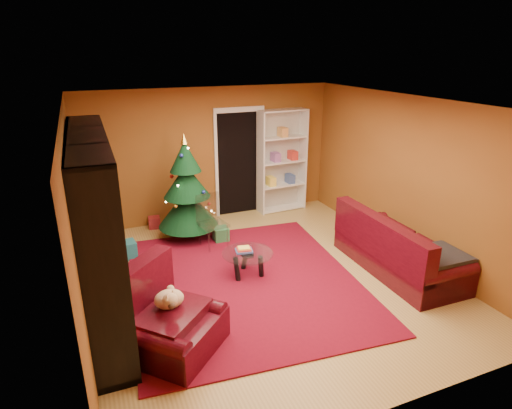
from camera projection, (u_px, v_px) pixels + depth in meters
name	position (u px, v px, depth m)	size (l,w,h in m)	color
floor	(266.00, 279.00, 6.49)	(5.00, 5.50, 0.05)	#A48646
ceiling	(268.00, 101.00, 5.58)	(5.00, 5.50, 0.05)	silver
wall_back	(210.00, 154.00, 8.44)	(5.00, 0.05, 2.60)	brown
wall_left	(75.00, 223.00, 5.13)	(0.05, 5.50, 2.60)	brown
wall_right	(409.00, 178.00, 6.94)	(0.05, 5.50, 2.60)	brown
doorway	(240.00, 164.00, 8.71)	(1.06, 0.60, 2.16)	black
rug	(244.00, 281.00, 6.37)	(3.24, 3.78, 0.02)	maroon
media_unit	(98.00, 229.00, 5.28)	(0.47, 3.07, 2.35)	black
christmas_tree	(187.00, 189.00, 7.57)	(1.08, 1.08, 1.93)	black
gift_box_teal	(127.00, 250.00, 7.07)	(0.28, 0.28, 0.28)	#19616C
gift_box_green	(221.00, 234.00, 7.68)	(0.26, 0.26, 0.26)	#297740
gift_box_red	(154.00, 222.00, 8.26)	(0.22, 0.22, 0.22)	maroon
white_bookshelf	(282.00, 161.00, 8.88)	(1.01, 0.36, 2.18)	white
armchair	(171.00, 318.00, 4.82)	(1.07, 1.07, 0.84)	#35060F
dog	(169.00, 299.00, 4.81)	(0.40, 0.30, 0.27)	#D5B58E
sofa	(400.00, 242.00, 6.59)	(2.16, 0.97, 0.93)	#35060F
coffee_table	(248.00, 264.00, 6.47)	(0.77, 0.77, 0.48)	gray
acrylic_chair	(213.00, 225.00, 7.34)	(0.43, 0.47, 0.85)	#66605B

